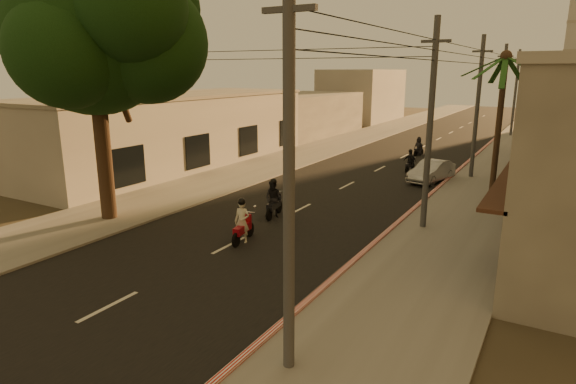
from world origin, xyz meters
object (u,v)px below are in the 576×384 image
at_px(scooter_red, 242,223).
at_px(palm_tree, 505,65).
at_px(scooter_mid_a, 274,200).
at_px(scooter_far_a, 419,147).
at_px(parked_car, 432,171).
at_px(broadleaf_tree, 101,31).
at_px(scooter_mid_b, 410,162).

bearing_deg(scooter_red, palm_tree, 50.39).
xyz_separation_m(scooter_red, scooter_mid_a, (-0.72, 3.61, 0.04)).
relative_size(scooter_far_a, parked_car, 0.37).
xyz_separation_m(scooter_red, parked_car, (3.95, 15.07, -0.16)).
relative_size(broadleaf_tree, scooter_mid_a, 6.26).
bearing_deg(palm_tree, scooter_mid_a, -130.93).
bearing_deg(parked_car, scooter_far_a, 121.45).
xyz_separation_m(scooter_mid_b, scooter_far_a, (-1.28, 6.98, -0.01)).
xyz_separation_m(palm_tree, scooter_far_a, (-7.14, 10.97, -6.43)).
height_order(scooter_red, scooter_mid_b, scooter_red).
bearing_deg(scooter_mid_b, scooter_mid_a, -96.93).
bearing_deg(broadleaf_tree, scooter_mid_a, 33.60).
bearing_deg(broadleaf_tree, palm_tree, 43.48).
bearing_deg(palm_tree, scooter_mid_b, 145.73).
bearing_deg(scooter_far_a, scooter_red, -79.95).
bearing_deg(scooter_red, scooter_mid_a, 91.74).
bearing_deg(broadleaf_tree, scooter_mid_b, 63.88).
relative_size(broadleaf_tree, palm_tree, 1.48).
bearing_deg(scooter_mid_b, broadleaf_tree, -112.27).
xyz_separation_m(palm_tree, scooter_mid_a, (-8.48, -9.78, -6.28)).
distance_m(broadleaf_tree, scooter_mid_b, 21.34).
bearing_deg(scooter_mid_a, scooter_mid_b, 68.60).
height_order(scooter_red, scooter_far_a, scooter_red).
height_order(broadleaf_tree, scooter_red, broadleaf_tree).
bearing_deg(scooter_red, broadleaf_tree, 174.37).
xyz_separation_m(broadleaf_tree, scooter_far_a, (7.47, 24.82, -7.76)).
relative_size(scooter_red, parked_car, 0.44).
relative_size(scooter_red, scooter_mid_a, 0.99).
bearing_deg(parked_car, scooter_mid_a, -100.43).
xyz_separation_m(scooter_mid_b, parked_car, (2.05, -2.31, -0.05)).
height_order(scooter_red, parked_car, scooter_red).
distance_m(scooter_red, scooter_mid_a, 3.68).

